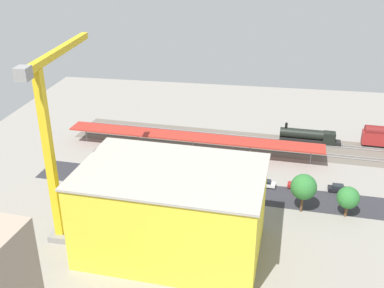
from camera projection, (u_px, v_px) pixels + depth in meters
ground_plane at (233, 181)px, 103.81m from camera, size 144.60×144.60×0.00m
rail_bed at (240, 142)px, 123.17m from camera, size 91.08×19.82×0.01m
street_asphalt at (231, 191)px, 99.75m from camera, size 90.76×14.50×0.01m
track_rails at (240, 141)px, 123.09m from camera, size 90.22×13.41×0.12m
platform_canopy_near at (193, 137)px, 115.71m from camera, size 65.96×9.47×4.48m
locomotive at (310, 136)px, 122.41m from camera, size 16.23×3.57×4.98m
parked_car_0 at (338, 189)px, 99.13m from camera, size 4.19×1.90×1.68m
parked_car_1 at (298, 185)px, 100.42m from camera, size 4.56×2.24×1.73m
parked_car_2 at (265, 184)px, 101.18m from camera, size 4.80×2.26×1.58m
parked_car_3 at (231, 181)px, 102.28m from camera, size 4.22×2.02×1.63m
parked_car_4 at (198, 176)px, 104.20m from camera, size 4.60×2.18×1.64m
parked_car_5 at (165, 174)px, 104.98m from camera, size 4.90×2.28×1.81m
parked_car_6 at (137, 171)px, 106.31m from camera, size 4.36×2.27×1.71m
construction_building at (172, 211)px, 78.52m from camera, size 31.76×21.41×15.35m
construction_roof_slab at (171, 171)px, 75.21m from camera, size 32.39×22.05×0.40m
tower_crane at (53, 131)px, 78.14m from camera, size 3.71×29.08×33.69m
box_truck_0 at (230, 201)px, 92.86m from camera, size 10.18×3.14×3.29m
street_tree_0 at (111, 170)px, 95.92m from camera, size 6.25×6.25×9.04m
street_tree_1 at (304, 187)px, 90.02m from camera, size 5.19×5.19×8.30m
street_tree_2 at (348, 198)px, 89.06m from camera, size 4.42×4.42×6.49m
street_tree_3 at (139, 174)px, 95.50m from camera, size 4.83×4.83×7.78m
traffic_light at (201, 182)px, 94.79m from camera, size 0.50×0.36×6.23m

